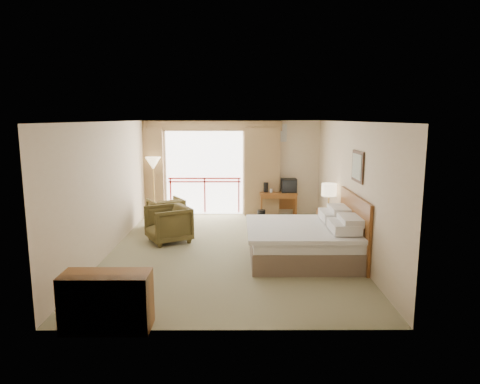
{
  "coord_description": "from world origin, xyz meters",
  "views": [
    {
      "loc": [
        0.19,
        -8.76,
        2.77
      ],
      "look_at": [
        0.22,
        0.4,
        1.18
      ],
      "focal_mm": 32.0,
      "sensor_mm": 36.0,
      "label": 1
    }
  ],
  "objects_px": {
    "wastebasket": "(261,215)",
    "floor_lamp": "(153,166)",
    "desk": "(278,197)",
    "dresser": "(107,301)",
    "side_table": "(156,216)",
    "armchair_far": "(166,226)",
    "armchair_near": "(169,242)",
    "bed": "(305,241)",
    "tv": "(289,185)",
    "nightstand": "(328,224)",
    "table_lamp": "(329,190)"
  },
  "relations": [
    {
      "from": "nightstand",
      "to": "side_table",
      "type": "bearing_deg",
      "value": 169.74
    },
    {
      "from": "desk",
      "to": "dresser",
      "type": "relative_size",
      "value": 0.92
    },
    {
      "from": "bed",
      "to": "tv",
      "type": "bearing_deg",
      "value": 88.3
    },
    {
      "from": "table_lamp",
      "to": "armchair_far",
      "type": "xyz_separation_m",
      "value": [
        -3.97,
        1.02,
        -1.12
      ]
    },
    {
      "from": "armchair_far",
      "to": "side_table",
      "type": "bearing_deg",
      "value": 45.16
    },
    {
      "from": "bed",
      "to": "side_table",
      "type": "bearing_deg",
      "value": 148.63
    },
    {
      "from": "table_lamp",
      "to": "nightstand",
      "type": "bearing_deg",
      "value": -90.0
    },
    {
      "from": "nightstand",
      "to": "floor_lamp",
      "type": "xyz_separation_m",
      "value": [
        -4.47,
        2.15,
        1.14
      ]
    },
    {
      "from": "bed",
      "to": "armchair_near",
      "type": "height_order",
      "value": "bed"
    },
    {
      "from": "wastebasket",
      "to": "dresser",
      "type": "xyz_separation_m",
      "value": [
        -2.37,
        -6.18,
        0.25
      ]
    },
    {
      "from": "tv",
      "to": "floor_lamp",
      "type": "bearing_deg",
      "value": 177.82
    },
    {
      "from": "wastebasket",
      "to": "floor_lamp",
      "type": "bearing_deg",
      "value": 173.51
    },
    {
      "from": "nightstand",
      "to": "armchair_near",
      "type": "distance_m",
      "value": 3.71
    },
    {
      "from": "nightstand",
      "to": "table_lamp",
      "type": "relative_size",
      "value": 1.06
    },
    {
      "from": "desk",
      "to": "armchair_far",
      "type": "xyz_separation_m",
      "value": [
        -3.0,
        -1.25,
        -0.54
      ]
    },
    {
      "from": "armchair_far",
      "to": "floor_lamp",
      "type": "bearing_deg",
      "value": -94.52
    },
    {
      "from": "table_lamp",
      "to": "bed",
      "type": "bearing_deg",
      "value": -116.47
    },
    {
      "from": "tv",
      "to": "side_table",
      "type": "height_order",
      "value": "tv"
    },
    {
      "from": "desk",
      "to": "table_lamp",
      "type": "bearing_deg",
      "value": -61.85
    },
    {
      "from": "floor_lamp",
      "to": "wastebasket",
      "type": "bearing_deg",
      "value": -6.49
    },
    {
      "from": "bed",
      "to": "desk",
      "type": "xyz_separation_m",
      "value": [
        -0.19,
        3.83,
        0.16
      ]
    },
    {
      "from": "table_lamp",
      "to": "side_table",
      "type": "height_order",
      "value": "table_lamp"
    },
    {
      "from": "side_table",
      "to": "floor_lamp",
      "type": "relative_size",
      "value": 0.34
    },
    {
      "from": "armchair_far",
      "to": "wastebasket",
      "type": "bearing_deg",
      "value": 167.04
    },
    {
      "from": "tv",
      "to": "armchair_near",
      "type": "height_order",
      "value": "tv"
    },
    {
      "from": "nightstand",
      "to": "tv",
      "type": "distance_m",
      "value": 2.42
    },
    {
      "from": "desk",
      "to": "tv",
      "type": "xyz_separation_m",
      "value": [
        0.3,
        -0.05,
        0.34
      ]
    },
    {
      "from": "armchair_far",
      "to": "floor_lamp",
      "type": "relative_size",
      "value": 0.48
    },
    {
      "from": "armchair_near",
      "to": "dresser",
      "type": "bearing_deg",
      "value": -30.58
    },
    {
      "from": "table_lamp",
      "to": "wastebasket",
      "type": "xyz_separation_m",
      "value": [
        -1.47,
        1.76,
        -0.98
      ]
    },
    {
      "from": "nightstand",
      "to": "wastebasket",
      "type": "bearing_deg",
      "value": 125.87
    },
    {
      "from": "bed",
      "to": "armchair_far",
      "type": "relative_size",
      "value": 2.59
    },
    {
      "from": "armchair_far",
      "to": "armchair_near",
      "type": "relative_size",
      "value": 0.91
    },
    {
      "from": "wastebasket",
      "to": "dresser",
      "type": "bearing_deg",
      "value": -110.96
    },
    {
      "from": "desk",
      "to": "side_table",
      "type": "relative_size",
      "value": 1.8
    },
    {
      "from": "tv",
      "to": "armchair_near",
      "type": "xyz_separation_m",
      "value": [
        -3.01,
        -2.57,
        -0.88
      ]
    },
    {
      "from": "dresser",
      "to": "desk",
      "type": "bearing_deg",
      "value": 68.64
    },
    {
      "from": "floor_lamp",
      "to": "dresser",
      "type": "relative_size",
      "value": 1.47
    },
    {
      "from": "armchair_near",
      "to": "side_table",
      "type": "bearing_deg",
      "value": 179.65
    },
    {
      "from": "side_table",
      "to": "floor_lamp",
      "type": "bearing_deg",
      "value": 102.14
    },
    {
      "from": "wastebasket",
      "to": "side_table",
      "type": "bearing_deg",
      "value": -153.99
    },
    {
      "from": "nightstand",
      "to": "dresser",
      "type": "height_order",
      "value": "dresser"
    },
    {
      "from": "desk",
      "to": "armchair_far",
      "type": "distance_m",
      "value": 3.29
    },
    {
      "from": "armchair_near",
      "to": "dresser",
      "type": "height_order",
      "value": "dresser"
    },
    {
      "from": "tv",
      "to": "wastebasket",
      "type": "xyz_separation_m",
      "value": [
        -0.8,
        -0.45,
        -0.75
      ]
    },
    {
      "from": "tv",
      "to": "armchair_far",
      "type": "distance_m",
      "value": 3.62
    },
    {
      "from": "wastebasket",
      "to": "side_table",
      "type": "relative_size",
      "value": 0.47
    },
    {
      "from": "wastebasket",
      "to": "desk",
      "type": "bearing_deg",
      "value": 45.48
    },
    {
      "from": "desk",
      "to": "nightstand",
      "type": "bearing_deg",
      "value": -62.3
    },
    {
      "from": "nightstand",
      "to": "tv",
      "type": "relative_size",
      "value": 1.5
    }
  ]
}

